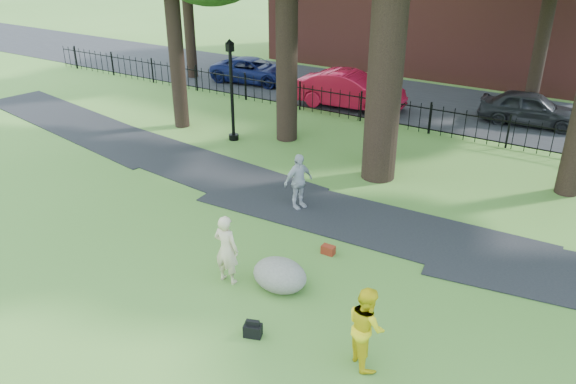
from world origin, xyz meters
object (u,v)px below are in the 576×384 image
Objects in this scene: woman at (226,249)px; red_sedan at (350,90)px; lamppost at (232,92)px; man at (366,326)px; boulder at (280,273)px.

woman is 14.40m from red_sedan.
lamppost is 6.57m from red_sedan.
red_sedan is at bearing -21.53° from man.
boulder is (-2.69, 1.21, -0.46)m from man.
boulder is 0.34× the size of lamppost.
woman reaches higher than red_sedan.
boulder is at bearing -30.51° from lamppost.
man is 0.44× the size of lamppost.
lamppost is (-5.64, 7.75, 1.03)m from woman.
boulder is 0.27× the size of red_sedan.
lamppost is (-6.82, 7.31, 1.51)m from boulder.
boulder is at bearing -161.54° from woman.
boulder is 10.11m from lamppost.
woman is 0.35× the size of red_sedan.
woman is 1.31× the size of boulder.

